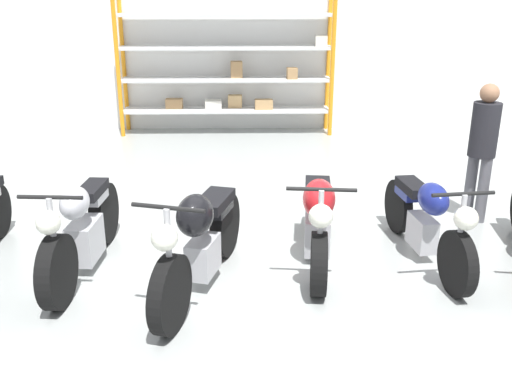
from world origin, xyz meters
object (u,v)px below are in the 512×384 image
object	(u,v)px
motorcycle_silver	(82,230)
motorcycle_black	(200,240)
motorcycle_blue	(427,219)
person_browsing	(483,142)
motorcycle_red	(318,219)
shelving_rack	(229,67)

from	to	relation	value
motorcycle_silver	motorcycle_black	xyz separation A→B (m)	(1.19, -0.40, 0.06)
motorcycle_silver	motorcycle_black	bearing A→B (deg)	75.52
motorcycle_blue	person_browsing	bearing A→B (deg)	132.76
motorcycle_black	motorcycle_blue	distance (m)	2.34
motorcycle_blue	person_browsing	size ratio (longest dim) A/B	1.26
motorcycle_red	person_browsing	bearing A→B (deg)	123.63
motorcycle_red	motorcycle_black	bearing A→B (deg)	-57.62
motorcycle_black	motorcycle_red	xyz separation A→B (m)	(1.16, 0.57, -0.04)
motorcycle_red	shelving_rack	bearing A→B (deg)	-163.59
motorcycle_red	person_browsing	world-z (taller)	person_browsing
shelving_rack	person_browsing	xyz separation A→B (m)	(3.09, -4.57, -0.29)
motorcycle_silver	motorcycle_blue	bearing A→B (deg)	96.43
shelving_rack	motorcycle_red	xyz separation A→B (m)	(1.03, -5.65, -0.80)
motorcycle_black	person_browsing	xyz separation A→B (m)	(3.22, 1.65, 0.48)
motorcycle_red	motorcycle_blue	world-z (taller)	motorcycle_red
motorcycle_black	person_browsing	bearing A→B (deg)	132.93
shelving_rack	motorcycle_silver	distance (m)	6.03
shelving_rack	motorcycle_blue	distance (m)	6.12
motorcycle_black	motorcycle_blue	size ratio (longest dim) A/B	1.01
person_browsing	motorcycle_red	bearing A→B (deg)	-4.17
motorcycle_silver	motorcycle_black	distance (m)	1.26
motorcycle_blue	person_browsing	world-z (taller)	person_browsing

